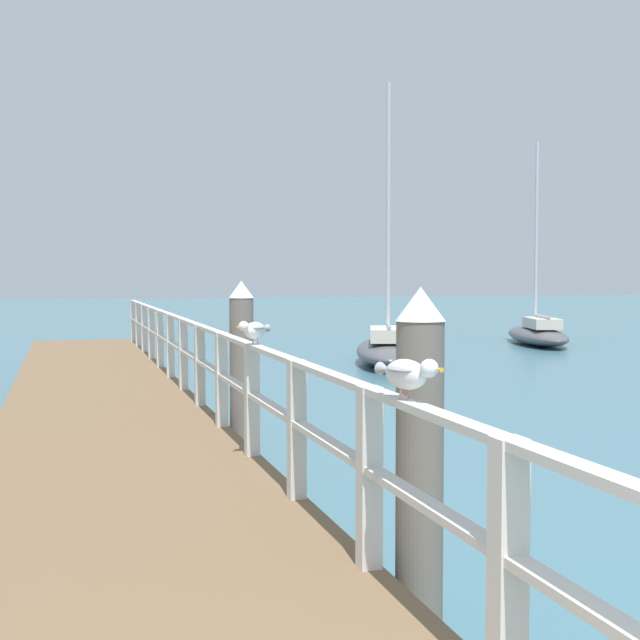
{
  "coord_description": "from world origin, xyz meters",
  "views": [
    {
      "loc": [
        -0.46,
        -0.57,
        2.09
      ],
      "look_at": [
        2.38,
        9.2,
        1.57
      ],
      "focal_mm": 49.41,
      "sensor_mm": 36.0,
      "label": 1
    }
  ],
  "objects": [
    {
      "name": "pier_deck",
      "position": [
        0.0,
        11.07,
        0.24
      ],
      "size": [
        2.44,
        22.13,
        0.47
      ],
      "primitive_type": "cube",
      "color": "brown",
      "rests_on": "ground_plane"
    },
    {
      "name": "seagull_background",
      "position": [
        1.13,
        6.98,
        1.62
      ],
      "size": [
        0.37,
        0.37,
        0.21
      ],
      "rotation": [
        0.0,
        0.0,
        2.36
      ],
      "color": "white",
      "rests_on": "pier_railing"
    },
    {
      "name": "dock_piling_near",
      "position": [
        1.52,
        4.15,
        1.02
      ],
      "size": [
        0.29,
        0.29,
        2.03
      ],
      "color": "#6B6056",
      "rests_on": "ground_plane"
    },
    {
      "name": "pier_railing",
      "position": [
        1.14,
        11.07,
        1.1
      ],
      "size": [
        0.12,
        20.65,
        1.01
      ],
      "color": "beige",
      "rests_on": "pier_deck"
    },
    {
      "name": "dock_piling_far",
      "position": [
        1.52,
        9.53,
        1.02
      ],
      "size": [
        0.29,
        0.29,
        2.03
      ],
      "color": "#6B6056",
      "rests_on": "ground_plane"
    },
    {
      "name": "seagull_foreground",
      "position": [
        1.14,
        3.42,
        1.62
      ],
      "size": [
        0.23,
        0.47,
        0.21
      ],
      "rotation": [
        0.0,
        0.0,
        3.44
      ],
      "color": "white",
      "rests_on": "pier_railing"
    },
    {
      "name": "boat_6",
      "position": [
        13.2,
        22.94,
        0.35
      ],
      "size": [
        2.71,
        5.11,
        6.1
      ],
      "rotation": [
        0.0,
        0.0,
        -0.29
      ],
      "color": "#4C4C51",
      "rests_on": "ground_plane"
    },
    {
      "name": "boat_0",
      "position": [
        6.9,
        18.95,
        0.37
      ],
      "size": [
        3.17,
        5.44,
        6.67
      ],
      "rotation": [
        0.0,
        0.0,
        -0.34
      ],
      "color": "#4C4C51",
      "rests_on": "ground_plane"
    }
  ]
}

